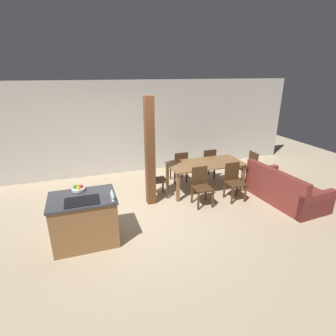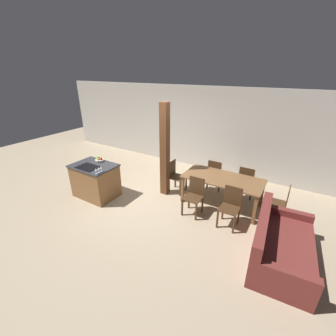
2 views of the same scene
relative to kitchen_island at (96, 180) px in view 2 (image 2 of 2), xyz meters
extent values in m
plane|color=tan|center=(1.21, 0.54, -0.45)|extent=(16.00, 16.00, 0.00)
cube|color=beige|center=(1.21, 3.29, 0.90)|extent=(11.20, 0.08, 2.70)
cube|color=olive|center=(0.00, 0.00, -0.02)|extent=(1.09, 0.78, 0.85)
cube|color=#38383D|center=(0.00, 0.00, 0.42)|extent=(1.13, 0.82, 0.04)
cube|color=black|center=(0.00, -0.17, 0.45)|extent=(0.56, 0.40, 0.01)
cylinder|color=silver|center=(-0.05, 0.26, 0.48)|extent=(0.23, 0.23, 0.05)
sphere|color=red|center=(0.00, 0.27, 0.52)|extent=(0.07, 0.07, 0.07)
sphere|color=gold|center=(-0.06, 0.32, 0.52)|extent=(0.07, 0.07, 0.07)
sphere|color=#3D8E38|center=(-0.10, 0.28, 0.53)|extent=(0.08, 0.08, 0.08)
sphere|color=yellow|center=(-0.05, 0.21, 0.52)|extent=(0.07, 0.07, 0.07)
cylinder|color=silver|center=(0.49, -0.34, 0.45)|extent=(0.06, 0.06, 0.00)
cylinder|color=silver|center=(0.49, -0.34, 0.49)|extent=(0.01, 0.01, 0.07)
cone|color=silver|center=(0.49, -0.34, 0.56)|extent=(0.07, 0.07, 0.06)
cylinder|color=silver|center=(0.49, -0.26, 0.45)|extent=(0.06, 0.06, 0.00)
cylinder|color=silver|center=(0.49, -0.26, 0.49)|extent=(0.01, 0.01, 0.07)
cone|color=silver|center=(0.49, -0.26, 0.56)|extent=(0.07, 0.07, 0.06)
cylinder|color=silver|center=(0.49, -0.17, 0.45)|extent=(0.06, 0.06, 0.00)
cylinder|color=silver|center=(0.49, -0.17, 0.49)|extent=(0.01, 0.01, 0.07)
cone|color=silver|center=(0.49, -0.17, 0.56)|extent=(0.07, 0.07, 0.06)
cube|color=brown|center=(3.01, 1.33, 0.27)|extent=(1.90, 0.92, 0.03)
cube|color=brown|center=(2.13, 0.94, -0.09)|extent=(0.07, 0.07, 0.71)
cube|color=brown|center=(3.90, 0.94, -0.09)|extent=(0.07, 0.07, 0.71)
cube|color=brown|center=(2.13, 1.73, -0.09)|extent=(0.07, 0.07, 0.71)
cube|color=brown|center=(3.90, 1.73, -0.09)|extent=(0.07, 0.07, 0.71)
cube|color=#472D19|center=(2.58, 0.57, -0.01)|extent=(0.40, 0.40, 0.02)
cube|color=#472D19|center=(2.58, 0.76, 0.21)|extent=(0.38, 0.02, 0.44)
cube|color=#472D19|center=(2.41, 0.40, -0.24)|extent=(0.04, 0.04, 0.43)
cube|color=#472D19|center=(2.76, 0.40, -0.24)|extent=(0.04, 0.04, 0.43)
cube|color=#472D19|center=(2.41, 0.75, -0.24)|extent=(0.04, 0.04, 0.43)
cube|color=#472D19|center=(2.76, 0.75, -0.24)|extent=(0.04, 0.04, 0.43)
cube|color=#472D19|center=(3.44, 0.57, -0.01)|extent=(0.40, 0.40, 0.02)
cube|color=#472D19|center=(3.44, 0.76, 0.21)|extent=(0.38, 0.02, 0.44)
cube|color=#472D19|center=(3.26, 0.40, -0.24)|extent=(0.04, 0.04, 0.43)
cube|color=#472D19|center=(3.62, 0.40, -0.24)|extent=(0.04, 0.04, 0.43)
cube|color=#472D19|center=(3.26, 0.75, -0.24)|extent=(0.04, 0.04, 0.43)
cube|color=#472D19|center=(3.62, 0.75, -0.24)|extent=(0.04, 0.04, 0.43)
cube|color=#472D19|center=(2.58, 2.09, -0.01)|extent=(0.40, 0.40, 0.02)
cube|color=#472D19|center=(2.58, 1.90, 0.21)|extent=(0.38, 0.02, 0.44)
cube|color=#472D19|center=(2.76, 2.27, -0.24)|extent=(0.04, 0.04, 0.43)
cube|color=#472D19|center=(2.41, 2.27, -0.24)|extent=(0.04, 0.04, 0.43)
cube|color=#472D19|center=(2.76, 1.92, -0.24)|extent=(0.04, 0.04, 0.43)
cube|color=#472D19|center=(2.41, 1.92, -0.24)|extent=(0.04, 0.04, 0.43)
cube|color=#472D19|center=(3.44, 2.09, -0.01)|extent=(0.40, 0.40, 0.02)
cube|color=#472D19|center=(3.44, 1.90, 0.21)|extent=(0.38, 0.02, 0.44)
cube|color=#472D19|center=(3.62, 2.27, -0.24)|extent=(0.04, 0.04, 0.43)
cube|color=#472D19|center=(3.26, 2.27, -0.24)|extent=(0.04, 0.04, 0.43)
cube|color=#472D19|center=(3.62, 1.92, -0.24)|extent=(0.04, 0.04, 0.43)
cube|color=#472D19|center=(3.26, 1.92, -0.24)|extent=(0.04, 0.04, 0.43)
cube|color=#472D19|center=(1.76, 1.33, -0.01)|extent=(0.40, 0.40, 0.02)
cube|color=#472D19|center=(1.57, 1.33, 0.21)|extent=(0.02, 0.38, 0.44)
cube|color=#472D19|center=(1.94, 1.16, -0.24)|extent=(0.04, 0.04, 0.43)
cube|color=#472D19|center=(1.94, 1.51, -0.24)|extent=(0.04, 0.04, 0.43)
cube|color=#472D19|center=(1.58, 1.16, -0.24)|extent=(0.04, 0.04, 0.43)
cube|color=#472D19|center=(1.58, 1.51, -0.24)|extent=(0.04, 0.04, 0.43)
cube|color=#472D19|center=(4.26, 1.33, -0.01)|extent=(0.40, 0.40, 0.02)
cube|color=#472D19|center=(4.45, 1.33, 0.21)|extent=(0.02, 0.38, 0.44)
cube|color=#472D19|center=(4.09, 1.51, -0.24)|extent=(0.04, 0.04, 0.43)
cube|color=#472D19|center=(4.09, 1.16, -0.24)|extent=(0.04, 0.04, 0.43)
cube|color=#472D19|center=(4.44, 1.51, -0.24)|extent=(0.04, 0.04, 0.43)
cube|color=#472D19|center=(4.44, 1.16, -0.24)|extent=(0.04, 0.04, 0.43)
cube|color=maroon|center=(4.56, 0.14, -0.24)|extent=(1.07, 1.85, 0.43)
cube|color=maroon|center=(4.17, 0.11, 0.18)|extent=(0.29, 1.80, 0.40)
cube|color=maroon|center=(4.62, -0.68, -0.17)|extent=(0.96, 0.21, 0.57)
cube|color=maroon|center=(4.50, 0.96, -0.17)|extent=(0.96, 0.21, 0.57)
cube|color=brown|center=(1.50, 1.08, 0.78)|extent=(0.20, 0.20, 2.46)
camera|label=1|loc=(0.10, -4.29, 2.46)|focal=28.00mm
camera|label=2|loc=(4.42, -3.53, 2.71)|focal=24.00mm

